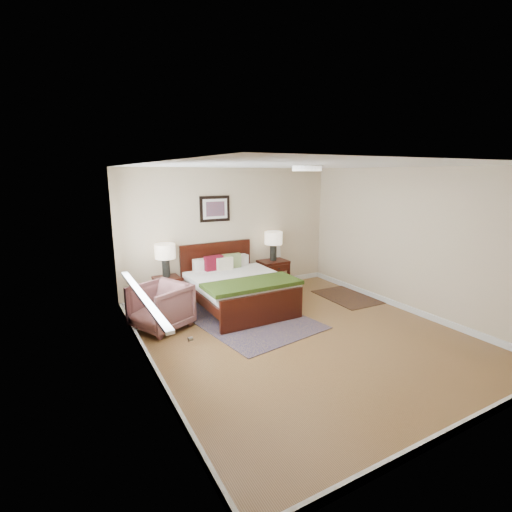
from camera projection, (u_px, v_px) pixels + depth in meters
name	position (u px, v px, depth m)	size (l,w,h in m)	color
floor	(302.00, 335.00, 5.61)	(5.00, 5.00, 0.00)	brown
back_wall	(231.00, 231.00, 7.48)	(4.50, 0.04, 2.50)	#C4B08E
front_wall	(476.00, 309.00, 3.20)	(4.50, 0.04, 2.50)	#C4B08E
left_wall	(146.00, 275.00, 4.28)	(0.04, 5.00, 2.50)	#C4B08E
right_wall	(410.00, 241.00, 6.40)	(0.04, 5.00, 2.50)	#C4B08E
ceiling	(307.00, 165.00, 5.07)	(4.50, 5.00, 0.02)	white
window	(138.00, 252.00, 4.88)	(0.11, 2.72, 1.32)	silver
door	(203.00, 350.00, 2.83)	(0.06, 1.00, 2.18)	silver
ceil_fixture	(307.00, 168.00, 5.08)	(0.44, 0.44, 0.08)	white
bed	(236.00, 282.00, 6.67)	(1.61, 1.93, 1.04)	#361108
wall_art	(215.00, 209.00, 7.18)	(0.62, 0.05, 0.50)	black
nightstand_left	(167.00, 284.00, 6.78)	(0.45, 0.41, 0.54)	#361108
nightstand_right	(273.00, 271.00, 7.87)	(0.59, 0.45, 0.59)	#361108
lamp_left	(165.00, 254.00, 6.67)	(0.37, 0.37, 0.61)	black
lamp_right	(273.00, 240.00, 7.74)	(0.37, 0.37, 0.61)	black
armchair	(161.00, 307.00, 5.77)	(0.77, 0.79, 0.72)	brown
rug_persian	(247.00, 318.00, 6.27)	(1.65, 2.33, 0.01)	#0B0C3B
rug_navy	(347.00, 297.00, 7.32)	(0.83, 1.25, 0.01)	black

